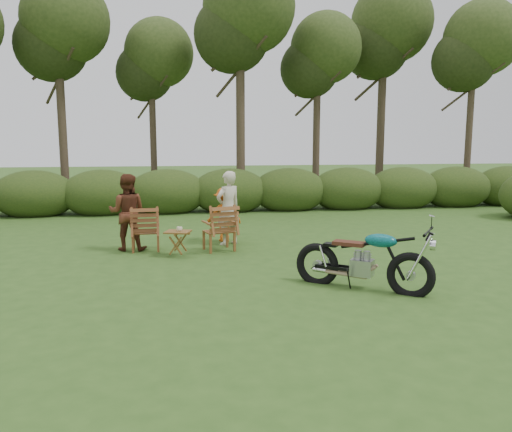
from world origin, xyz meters
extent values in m
plane|color=#2C4C19|center=(0.00, 0.00, 0.00)|extent=(80.00, 80.00, 0.00)
cylinder|color=#35271D|center=(-5.50, 11.10, 3.60)|extent=(0.28, 0.28, 7.20)
sphere|color=#2A3C16|center=(-5.50, 11.10, 5.84)|extent=(2.88, 2.88, 2.88)
cylinder|color=#35271D|center=(-2.50, 12.20, 3.15)|extent=(0.24, 0.24, 6.30)
sphere|color=#2A3C16|center=(-2.50, 12.20, 5.11)|extent=(2.52, 2.52, 2.52)
cylinder|color=#35271D|center=(0.50, 10.00, 3.83)|extent=(0.30, 0.30, 7.65)
sphere|color=#2A3C16|center=(0.50, 10.00, 6.21)|extent=(3.06, 3.06, 3.06)
cylinder|color=#35271D|center=(3.50, 11.10, 3.24)|extent=(0.26, 0.26, 6.48)
sphere|color=#2A3C16|center=(3.50, 11.10, 5.26)|extent=(2.59, 2.59, 2.59)
cylinder|color=#35271D|center=(6.50, 12.20, 3.96)|extent=(0.32, 0.32, 7.92)
sphere|color=#2A3C16|center=(6.50, 12.20, 6.42)|extent=(3.17, 3.17, 3.17)
cylinder|color=#35271D|center=(9.00, 10.00, 3.42)|extent=(0.24, 0.24, 6.84)
sphere|color=#2A3C16|center=(9.00, 10.00, 5.55)|extent=(2.74, 2.74, 2.74)
ellipsoid|color=#243B15|center=(-6.00, 9.00, 0.63)|extent=(2.52, 1.68, 1.51)
ellipsoid|color=#243B15|center=(-4.00, 9.00, 0.63)|extent=(2.52, 1.68, 1.51)
ellipsoid|color=#243B15|center=(-2.00, 9.00, 0.63)|extent=(2.52, 1.68, 1.51)
ellipsoid|color=#243B15|center=(0.00, 9.00, 0.63)|extent=(2.52, 1.68, 1.51)
ellipsoid|color=#243B15|center=(2.00, 9.00, 0.63)|extent=(2.52, 1.68, 1.51)
ellipsoid|color=#243B15|center=(4.00, 9.00, 0.63)|extent=(2.52, 1.68, 1.51)
ellipsoid|color=#243B15|center=(6.00, 9.00, 0.63)|extent=(2.52, 1.68, 1.51)
ellipsoid|color=#243B15|center=(8.00, 9.00, 0.63)|extent=(2.52, 1.68, 1.51)
ellipsoid|color=#243B15|center=(10.00, 9.00, 0.63)|extent=(2.52, 1.68, 1.51)
imported|color=#ECE4C2|center=(-1.72, 2.67, 0.55)|extent=(0.13, 0.13, 0.09)
imported|color=beige|center=(-0.65, 3.66, 0.00)|extent=(0.70, 0.63, 1.62)
imported|color=#542818|center=(-2.77, 3.45, 0.00)|extent=(0.84, 0.70, 1.59)
imported|color=#C35312|center=(-0.70, 4.06, 0.00)|extent=(0.81, 0.50, 1.21)
camera|label=1|loc=(-1.84, -7.05, 2.24)|focal=35.00mm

